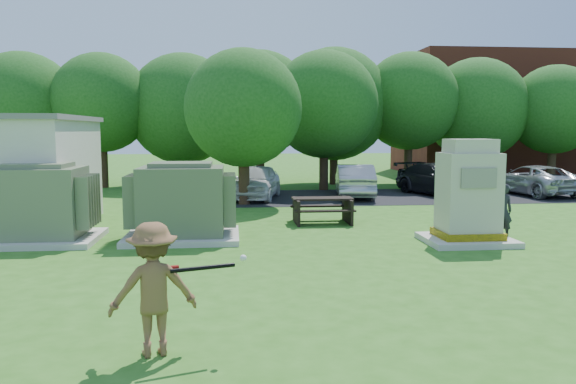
{
  "coord_description": "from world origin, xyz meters",
  "views": [
    {
      "loc": [
        -1.45,
        -10.59,
        2.92
      ],
      "look_at": [
        0.0,
        4.0,
        1.3
      ],
      "focal_mm": 35.0,
      "sensor_mm": 36.0,
      "label": 1
    }
  ],
  "objects": [
    {
      "name": "ground",
      "position": [
        0.0,
        0.0,
        0.0
      ],
      "size": [
        120.0,
        120.0,
        0.0
      ],
      "primitive_type": "plane",
      "color": "#2D6619",
      "rests_on": "ground"
    },
    {
      "name": "brick_building",
      "position": [
        18.0,
        27.0,
        4.0
      ],
      "size": [
        15.0,
        8.0,
        8.0
      ],
      "primitive_type": "cube",
      "color": "maroon",
      "rests_on": "ground"
    },
    {
      "name": "parking_strip",
      "position": [
        7.0,
        13.5,
        0.01
      ],
      "size": [
        20.0,
        6.0,
        0.01
      ],
      "primitive_type": "cube",
      "color": "#232326",
      "rests_on": "ground"
    },
    {
      "name": "transformer_left",
      "position": [
        -6.5,
        4.5,
        0.97
      ],
      "size": [
        3.0,
        2.4,
        2.07
      ],
      "color": "beige",
      "rests_on": "ground"
    },
    {
      "name": "transformer_right",
      "position": [
        -2.8,
        4.5,
        0.97
      ],
      "size": [
        3.0,
        2.4,
        2.07
      ],
      "color": "beige",
      "rests_on": "ground"
    },
    {
      "name": "generator_cabinet",
      "position": [
        4.6,
        3.24,
        1.18
      ],
      "size": [
        2.21,
        1.81,
        2.69
      ],
      "color": "beige",
      "rests_on": "ground"
    },
    {
      "name": "picnic_table",
      "position": [
        1.35,
        6.73,
        0.5
      ],
      "size": [
        1.89,
        1.42,
        0.81
      ],
      "color": "black",
      "rests_on": "ground"
    },
    {
      "name": "batter",
      "position": [
        -2.49,
        -3.38,
        0.87
      ],
      "size": [
        1.25,
        0.9,
        1.75
      ],
      "primitive_type": "imported",
      "rotation": [
        0.0,
        0.0,
        3.38
      ],
      "color": "brown",
      "rests_on": "ground"
    },
    {
      "name": "person_by_generator",
      "position": [
        5.77,
        3.7,
        0.75
      ],
      "size": [
        0.58,
        0.41,
        1.5
      ],
      "primitive_type": "imported",
      "rotation": [
        0.0,
        0.0,
        3.04
      ],
      "color": "black",
      "rests_on": "ground"
    },
    {
      "name": "car_white",
      "position": [
        -0.45,
        13.32,
        0.73
      ],
      "size": [
        2.6,
        4.56,
        1.46
      ],
      "primitive_type": "imported",
      "rotation": [
        0.0,
        0.0,
        -0.22
      ],
      "color": "silver",
      "rests_on": "ground"
    },
    {
      "name": "car_silver_a",
      "position": [
        3.85,
        13.39,
        0.72
      ],
      "size": [
        2.14,
        4.55,
        1.44
      ],
      "primitive_type": "imported",
      "rotation": [
        0.0,
        0.0,
        3.0
      ],
      "color": "#9D9DA1",
      "rests_on": "ground"
    },
    {
      "name": "car_dark",
      "position": [
        7.87,
        13.73,
        0.71
      ],
      "size": [
        3.49,
        5.3,
        1.43
      ],
      "primitive_type": "imported",
      "rotation": [
        0.0,
        0.0,
        0.33
      ],
      "color": "black",
      "rests_on": "ground"
    },
    {
      "name": "car_silver_b",
      "position": [
        12.15,
        13.59,
        0.67
      ],
      "size": [
        2.86,
        5.08,
        1.34
      ],
      "primitive_type": "imported",
      "rotation": [
        0.0,
        0.0,
        3.28
      ],
      "color": "#B3B3B8",
      "rests_on": "ground"
    },
    {
      "name": "batting_equipment",
      "position": [
        -1.84,
        -3.38,
        1.16
      ],
      "size": [
        1.1,
        0.35,
        0.16
      ],
      "color": "black",
      "rests_on": "ground"
    },
    {
      "name": "tree_row",
      "position": [
        1.75,
        18.5,
        4.15
      ],
      "size": [
        41.3,
        13.3,
        7.3
      ],
      "color": "#47301E",
      "rests_on": "ground"
    }
  ]
}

